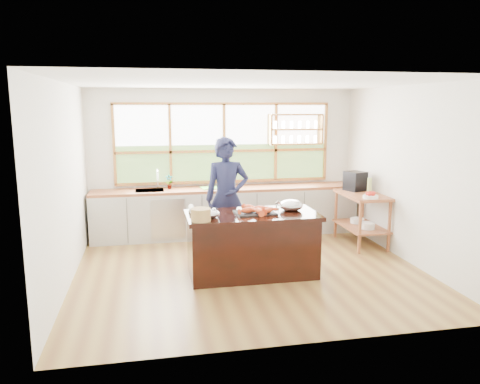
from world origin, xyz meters
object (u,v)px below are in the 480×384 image
object	(u,v)px
island	(252,244)
cook	(227,198)
wicker_basket	(201,215)
espresso_machine	(355,181)

from	to	relation	value
island	cook	size ratio (longest dim) A/B	0.97
island	wicker_basket	size ratio (longest dim) A/B	7.08
espresso_machine	wicker_basket	size ratio (longest dim) A/B	1.31
cook	espresso_machine	bearing A→B (deg)	13.38
cook	espresso_machine	world-z (taller)	cook
island	espresso_machine	xyz separation A→B (m)	(2.19, 1.40, 0.62)
island	wicker_basket	distance (m)	0.97
island	espresso_machine	bearing A→B (deg)	32.65
island	espresso_machine	size ratio (longest dim) A/B	5.42
espresso_machine	wicker_basket	xyz separation A→B (m)	(-2.95, -1.70, -0.09)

